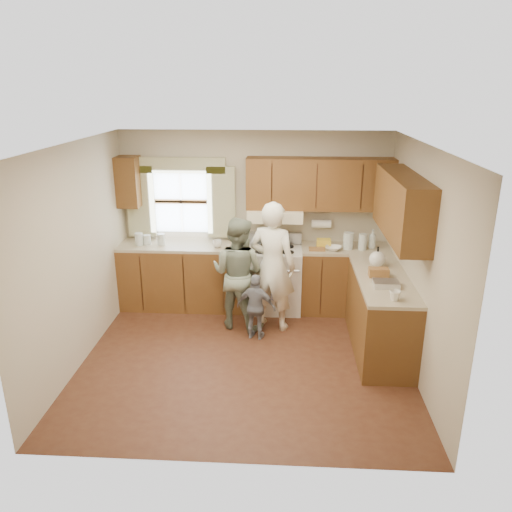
# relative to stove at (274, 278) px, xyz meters

# --- Properties ---
(room) EXTENTS (3.80, 3.80, 3.80)m
(room) POSITION_rel_stove_xyz_m (-0.30, -1.44, 0.78)
(room) COLOR #452215
(room) RESTS_ON ground
(kitchen_fixtures) EXTENTS (3.80, 2.25, 2.15)m
(kitchen_fixtures) POSITION_rel_stove_xyz_m (0.31, -0.36, 0.37)
(kitchen_fixtures) COLOR #48290F
(kitchen_fixtures) RESTS_ON ground
(stove) EXTENTS (0.76, 0.67, 1.07)m
(stove) POSITION_rel_stove_xyz_m (0.00, 0.00, 0.00)
(stove) COLOR silver
(stove) RESTS_ON ground
(woman_left) EXTENTS (0.73, 0.59, 1.72)m
(woman_left) POSITION_rel_stove_xyz_m (-0.02, -0.59, 0.39)
(woman_left) COLOR white
(woman_left) RESTS_ON ground
(woman_right) EXTENTS (0.89, 0.79, 1.50)m
(woman_right) POSITION_rel_stove_xyz_m (-0.47, -0.59, 0.29)
(woman_right) COLOR #223829
(woman_right) RESTS_ON ground
(child) EXTENTS (0.54, 0.33, 0.86)m
(child) POSITION_rel_stove_xyz_m (-0.20, -0.92, -0.03)
(child) COLOR gray
(child) RESTS_ON ground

